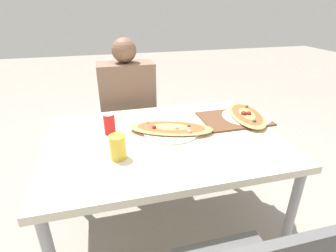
{
  "coord_description": "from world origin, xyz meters",
  "views": [
    {
      "loc": [
        -0.31,
        -1.29,
        1.42
      ],
      "look_at": [
        0.03,
        0.02,
        0.79
      ],
      "focal_mm": 28.0,
      "sensor_mm": 36.0,
      "label": 1
    }
  ],
  "objects_px": {
    "dining_table": "(164,147)",
    "drink_glass": "(118,147)",
    "person_seated": "(128,102)",
    "soda_can": "(109,124)",
    "pizza_main": "(171,129)",
    "chair_far_seated": "(128,119)",
    "pizza_second": "(246,116)"
  },
  "relations": [
    {
      "from": "chair_far_seated",
      "to": "pizza_second",
      "type": "height_order",
      "value": "chair_far_seated"
    },
    {
      "from": "soda_can",
      "to": "drink_glass",
      "type": "bearing_deg",
      "value": -84.94
    },
    {
      "from": "pizza_second",
      "to": "drink_glass",
      "type": "bearing_deg",
      "value": -161.92
    },
    {
      "from": "drink_glass",
      "to": "pizza_second",
      "type": "distance_m",
      "value": 0.91
    },
    {
      "from": "dining_table",
      "to": "chair_far_seated",
      "type": "height_order",
      "value": "chair_far_seated"
    },
    {
      "from": "chair_far_seated",
      "to": "pizza_second",
      "type": "xyz_separation_m",
      "value": [
        0.72,
        -0.68,
        0.23
      ]
    },
    {
      "from": "chair_far_seated",
      "to": "person_seated",
      "type": "distance_m",
      "value": 0.22
    },
    {
      "from": "dining_table",
      "to": "person_seated",
      "type": "height_order",
      "value": "person_seated"
    },
    {
      "from": "drink_glass",
      "to": "pizza_second",
      "type": "xyz_separation_m",
      "value": [
        0.87,
        0.28,
        -0.04
      ]
    },
    {
      "from": "pizza_main",
      "to": "soda_can",
      "type": "relative_size",
      "value": 4.28
    },
    {
      "from": "dining_table",
      "to": "chair_far_seated",
      "type": "distance_m",
      "value": 0.83
    },
    {
      "from": "chair_far_seated",
      "to": "soda_can",
      "type": "distance_m",
      "value": 0.75
    },
    {
      "from": "chair_far_seated",
      "to": "pizza_main",
      "type": "height_order",
      "value": "chair_far_seated"
    },
    {
      "from": "person_seated",
      "to": "drink_glass",
      "type": "bearing_deg",
      "value": 80.46
    },
    {
      "from": "chair_far_seated",
      "to": "person_seated",
      "type": "height_order",
      "value": "person_seated"
    },
    {
      "from": "person_seated",
      "to": "soda_can",
      "type": "xyz_separation_m",
      "value": [
        -0.17,
        -0.57,
        0.08
      ]
    },
    {
      "from": "soda_can",
      "to": "drink_glass",
      "type": "height_order",
      "value": "soda_can"
    },
    {
      "from": "person_seated",
      "to": "soda_can",
      "type": "relative_size",
      "value": 9.59
    },
    {
      "from": "pizza_main",
      "to": "drink_glass",
      "type": "height_order",
      "value": "drink_glass"
    },
    {
      "from": "pizza_second",
      "to": "chair_far_seated",
      "type": "bearing_deg",
      "value": 136.98
    },
    {
      "from": "dining_table",
      "to": "drink_glass",
      "type": "height_order",
      "value": "drink_glass"
    },
    {
      "from": "person_seated",
      "to": "dining_table",
      "type": "bearing_deg",
      "value": 100.3
    },
    {
      "from": "person_seated",
      "to": "soda_can",
      "type": "height_order",
      "value": "person_seated"
    },
    {
      "from": "dining_table",
      "to": "soda_can",
      "type": "distance_m",
      "value": 0.34
    },
    {
      "from": "chair_far_seated",
      "to": "drink_glass",
      "type": "bearing_deg",
      "value": 81.55
    },
    {
      "from": "dining_table",
      "to": "chair_far_seated",
      "type": "bearing_deg",
      "value": 98.89
    },
    {
      "from": "person_seated",
      "to": "pizza_second",
      "type": "height_order",
      "value": "person_seated"
    },
    {
      "from": "dining_table",
      "to": "pizza_main",
      "type": "distance_m",
      "value": 0.12
    },
    {
      "from": "chair_far_seated",
      "to": "pizza_second",
      "type": "bearing_deg",
      "value": 136.98
    },
    {
      "from": "pizza_main",
      "to": "pizza_second",
      "type": "bearing_deg",
      "value": 7.22
    },
    {
      "from": "soda_can",
      "to": "person_seated",
      "type": "bearing_deg",
      "value": 73.6
    },
    {
      "from": "chair_far_seated",
      "to": "soda_can",
      "type": "bearing_deg",
      "value": 76.19
    }
  ]
}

